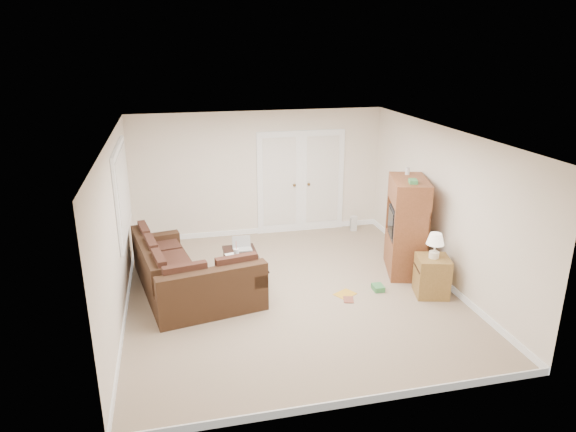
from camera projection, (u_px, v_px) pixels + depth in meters
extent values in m
plane|color=tan|center=(291.00, 292.00, 8.08)|extent=(5.50, 5.50, 0.00)
cube|color=white|center=(291.00, 134.00, 7.28)|extent=(5.00, 5.50, 0.02)
cube|color=white|center=(117.00, 231.00, 7.15)|extent=(0.02, 5.50, 2.50)
cube|color=white|center=(443.00, 206.00, 8.21)|extent=(0.02, 5.50, 2.50)
cube|color=white|center=(259.00, 174.00, 10.22)|extent=(5.00, 0.02, 2.50)
cube|color=white|center=(354.00, 304.00, 5.14)|extent=(5.00, 0.02, 2.50)
cube|color=silver|center=(279.00, 184.00, 10.35)|extent=(0.90, 0.04, 2.13)
cube|color=silver|center=(322.00, 182.00, 10.54)|extent=(0.90, 0.04, 2.13)
cube|color=white|center=(280.00, 182.00, 10.31)|extent=(0.68, 0.02, 1.80)
cube|color=white|center=(323.00, 179.00, 10.50)|extent=(0.68, 0.02, 1.80)
cube|color=silver|center=(122.00, 191.00, 7.98)|extent=(0.04, 1.92, 1.42)
cube|color=white|center=(124.00, 191.00, 7.99)|extent=(0.02, 1.74, 1.24)
cube|color=#3A2516|center=(168.00, 275.00, 8.27)|extent=(1.16, 2.14, 0.37)
cube|color=#3A2516|center=(147.00, 256.00, 8.04)|extent=(0.59, 2.03, 0.38)
cube|color=#3A2516|center=(156.00, 240.00, 8.97)|extent=(0.82, 0.36, 0.19)
cube|color=#43241A|center=(171.00, 260.00, 8.22)|extent=(0.88, 2.01, 0.11)
cube|color=#3A2516|center=(209.00, 297.00, 7.54)|extent=(1.71, 1.08, 0.37)
cube|color=#3A2516|center=(213.00, 282.00, 7.17)|extent=(1.60, 0.51, 0.38)
cube|color=#3A2516|center=(252.00, 272.00, 7.72)|extent=(0.36, 0.82, 0.19)
cube|color=#43241A|center=(207.00, 281.00, 7.53)|extent=(1.57, 0.80, 0.11)
cube|color=black|center=(252.00, 265.00, 7.68)|extent=(0.41, 0.75, 0.03)
cube|color=red|center=(248.00, 259.00, 7.84)|extent=(0.30, 0.16, 0.02)
cube|color=black|center=(242.00, 258.00, 8.36)|extent=(0.54, 1.07, 0.05)
cube|color=black|center=(243.00, 272.00, 8.45)|extent=(0.46, 0.99, 0.03)
cylinder|color=silver|center=(236.00, 253.00, 8.26)|extent=(0.09, 0.09, 0.15)
cylinder|color=red|center=(236.00, 245.00, 8.21)|extent=(0.01, 0.01, 0.14)
cube|color=#3767B3|center=(246.00, 261.00, 8.08)|extent=(0.21, 0.12, 0.09)
cube|color=white|center=(243.00, 258.00, 8.26)|extent=(0.35, 0.58, 0.00)
cube|color=brown|center=(404.00, 254.00, 8.77)|extent=(0.82, 1.13, 0.61)
cube|color=brown|center=(409.00, 191.00, 8.41)|extent=(0.82, 1.13, 0.41)
cube|color=black|center=(406.00, 223.00, 8.59)|extent=(0.64, 0.72, 0.51)
cube|color=black|center=(391.00, 222.00, 8.59)|extent=(0.16, 0.51, 0.41)
cube|color=#3C8549|center=(413.00, 181.00, 8.09)|extent=(0.17, 0.21, 0.06)
cylinder|color=silver|center=(407.00, 171.00, 8.61)|extent=(0.07, 0.07, 0.12)
cube|color=olive|center=(432.00, 276.00, 7.92)|extent=(0.59, 0.59, 0.63)
cylinder|color=white|center=(434.00, 255.00, 7.81)|extent=(0.15, 0.15, 0.10)
cylinder|color=white|center=(435.00, 248.00, 7.77)|extent=(0.03, 0.03, 0.13)
cone|color=#F1E4D0|center=(436.00, 239.00, 7.72)|extent=(0.27, 0.27, 0.17)
cube|color=silver|center=(354.00, 223.00, 10.70)|extent=(0.13, 0.11, 0.31)
cube|color=gold|center=(345.00, 294.00, 8.03)|extent=(0.39, 0.36, 0.01)
cube|color=#3C8549|center=(378.00, 288.00, 8.15)|extent=(0.17, 0.22, 0.09)
imported|color=brown|center=(344.00, 300.00, 7.84)|extent=(0.20, 0.24, 0.02)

